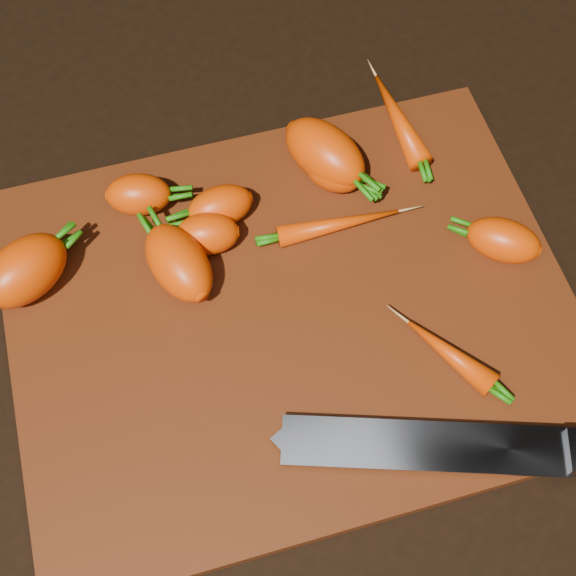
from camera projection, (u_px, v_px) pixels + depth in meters
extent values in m
cube|color=black|center=(291.00, 315.00, 0.73)|extent=(2.00, 2.00, 0.01)
cube|color=#5C250D|center=(291.00, 310.00, 0.72)|extent=(0.50, 0.40, 0.01)
ellipsoid|color=#D53800|center=(25.00, 271.00, 0.71)|extent=(0.10, 0.09, 0.05)
ellipsoid|color=#D53800|center=(207.00, 234.00, 0.73)|extent=(0.06, 0.05, 0.04)
ellipsoid|color=#D53800|center=(325.00, 153.00, 0.77)|extent=(0.09, 0.11, 0.05)
ellipsoid|color=#D53800|center=(179.00, 263.00, 0.71)|extent=(0.07, 0.10, 0.05)
ellipsoid|color=#D53800|center=(220.00, 206.00, 0.75)|extent=(0.07, 0.05, 0.04)
ellipsoid|color=#D53800|center=(139.00, 195.00, 0.75)|extent=(0.07, 0.05, 0.04)
ellipsoid|color=#D53800|center=(503.00, 240.00, 0.73)|extent=(0.08, 0.07, 0.04)
ellipsoid|color=#D53800|center=(398.00, 118.00, 0.81)|extent=(0.03, 0.12, 0.02)
ellipsoid|color=#D53800|center=(339.00, 224.00, 0.75)|extent=(0.12, 0.02, 0.02)
ellipsoid|color=#D53800|center=(450.00, 354.00, 0.68)|extent=(0.07, 0.09, 0.02)
ellipsoid|color=#D53800|center=(333.00, 171.00, 0.77)|extent=(0.07, 0.07, 0.04)
cube|color=gray|center=(282.00, 440.00, 0.65)|extent=(0.23, 0.11, 0.00)
cube|color=gray|center=(432.00, 446.00, 0.65)|extent=(0.03, 0.04, 0.02)
cube|color=black|center=(523.00, 450.00, 0.65)|extent=(0.13, 0.06, 0.02)
cylinder|color=#B2B2B7|center=(501.00, 445.00, 0.64)|extent=(0.01, 0.01, 0.00)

